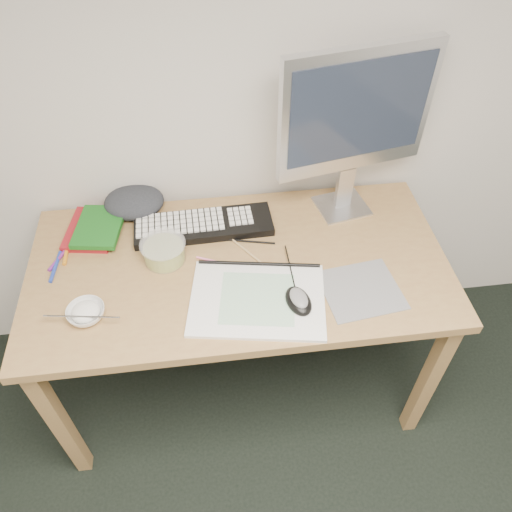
# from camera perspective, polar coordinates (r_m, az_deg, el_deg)

# --- Properties ---
(desk) EXTENTS (1.40, 0.70, 0.75)m
(desk) POSITION_cam_1_polar(r_m,az_deg,el_deg) (1.73, -1.92, -2.64)
(desk) COLOR #A3804A
(desk) RESTS_ON ground
(mousepad) EXTENTS (0.27, 0.25, 0.00)m
(mousepad) POSITION_cam_1_polar(r_m,az_deg,el_deg) (1.62, 11.91, -3.81)
(mousepad) COLOR slate
(mousepad) RESTS_ON desk
(sketchpad) EXTENTS (0.46, 0.36, 0.01)m
(sketchpad) POSITION_cam_1_polar(r_m,az_deg,el_deg) (1.56, 0.16, -5.00)
(sketchpad) COLOR white
(sketchpad) RESTS_ON desk
(keyboard) EXTENTS (0.49, 0.17, 0.03)m
(keyboard) POSITION_cam_1_polar(r_m,az_deg,el_deg) (1.79, -6.00, 3.48)
(keyboard) COLOR black
(keyboard) RESTS_ON desk
(monitor) EXTENTS (0.52, 0.19, 0.61)m
(monitor) POSITION_cam_1_polar(r_m,az_deg,el_deg) (1.68, 11.37, 15.39)
(monitor) COLOR silver
(monitor) RESTS_ON desk
(mouse) EXTENTS (0.10, 0.13, 0.04)m
(mouse) POSITION_cam_1_polar(r_m,az_deg,el_deg) (1.53, 4.91, -4.84)
(mouse) COLOR black
(mouse) RESTS_ON sketchpad
(rice_bowl) EXTENTS (0.14, 0.14, 0.04)m
(rice_bowl) POSITION_cam_1_polar(r_m,az_deg,el_deg) (1.60, -18.83, -6.20)
(rice_bowl) COLOR white
(rice_bowl) RESTS_ON desk
(chopsticks) EXTENTS (0.22, 0.05, 0.02)m
(chopsticks) POSITION_cam_1_polar(r_m,az_deg,el_deg) (1.56, -19.30, -6.56)
(chopsticks) COLOR #B7B8BA
(chopsticks) RESTS_ON rice_bowl
(fruit_tub) EXTENTS (0.17, 0.17, 0.07)m
(fruit_tub) POSITION_cam_1_polar(r_m,az_deg,el_deg) (1.68, -10.49, 0.54)
(fruit_tub) COLOR gold
(fruit_tub) RESTS_ON desk
(book_red) EXTENTS (0.19, 0.24, 0.02)m
(book_red) POSITION_cam_1_polar(r_m,az_deg,el_deg) (1.86, -18.25, 2.92)
(book_red) COLOR maroon
(book_red) RESTS_ON desk
(book_green) EXTENTS (0.18, 0.23, 0.02)m
(book_green) POSITION_cam_1_polar(r_m,az_deg,el_deg) (1.83, -17.49, 3.20)
(book_green) COLOR #175D19
(book_green) RESTS_ON book_red
(cloth_lump) EXTENTS (0.19, 0.16, 0.08)m
(cloth_lump) POSITION_cam_1_polar(r_m,az_deg,el_deg) (1.89, -13.75, 6.01)
(cloth_lump) COLOR #292C31
(cloth_lump) RESTS_ON desk
(pencil_pink) EXTENTS (0.18, 0.09, 0.01)m
(pencil_pink) POSITION_cam_1_polar(r_m,az_deg,el_deg) (1.66, -3.66, -0.86)
(pencil_pink) COLOR pink
(pencil_pink) RESTS_ON desk
(pencil_tan) EXTENTS (0.12, 0.16, 0.01)m
(pencil_tan) POSITION_cam_1_polar(r_m,az_deg,el_deg) (1.70, -0.86, 0.39)
(pencil_tan) COLOR tan
(pencil_tan) RESTS_ON desk
(pencil_black) EXTENTS (0.18, 0.05, 0.01)m
(pencil_black) POSITION_cam_1_polar(r_m,az_deg,el_deg) (1.73, -0.83, 1.68)
(pencil_black) COLOR black
(pencil_black) RESTS_ON desk
(marker_blue) EXTENTS (0.03, 0.13, 0.01)m
(marker_blue) POSITION_cam_1_polar(r_m,az_deg,el_deg) (1.78, -21.94, -1.13)
(marker_blue) COLOR #1E37A4
(marker_blue) RESTS_ON desk
(marker_orange) EXTENTS (0.02, 0.15, 0.01)m
(marker_orange) POSITION_cam_1_polar(r_m,az_deg,el_deg) (1.82, -20.80, 0.77)
(marker_orange) COLOR orange
(marker_orange) RESTS_ON desk
(marker_purple) EXTENTS (0.07, 0.12, 0.01)m
(marker_purple) POSITION_cam_1_polar(r_m,az_deg,el_deg) (1.80, -21.47, -0.09)
(marker_purple) COLOR #71227F
(marker_purple) RESTS_ON desk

